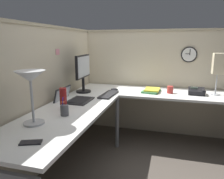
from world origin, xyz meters
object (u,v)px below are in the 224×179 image
(monitor, at_px, (83,71))
(wall_clock, at_px, (189,54))
(desk_lamp_paper, at_px, (218,65))
(thermos_flask, at_px, (63,99))
(cell_phone, at_px, (31,142))
(book_stack, at_px, (152,90))
(computer_mouse, at_px, (114,89))
(desk_lamp_dome, at_px, (30,81))
(laptop, at_px, (72,98))
(office_phone, at_px, (197,92))
(coffee_mug, at_px, (170,90))
(keyboard, at_px, (109,94))
(pen_cup, at_px, (64,110))

(monitor, distance_m, wall_clock, 1.52)
(desk_lamp_paper, bearing_deg, thermos_flask, 123.98)
(cell_phone, bearing_deg, book_stack, -41.98)
(computer_mouse, xyz_separation_m, desk_lamp_paper, (0.12, -1.31, 0.37))
(desk_lamp_dome, xyz_separation_m, cell_phone, (-0.31, -0.19, -0.36))
(computer_mouse, xyz_separation_m, wall_clock, (0.44, -0.98, 0.48))
(desk_lamp_dome, bearing_deg, book_stack, -30.10)
(computer_mouse, bearing_deg, cell_phone, 175.57)
(desk_lamp_paper, bearing_deg, cell_phone, 141.35)
(monitor, bearing_deg, cell_phone, -170.50)
(monitor, xyz_separation_m, laptop, (-0.43, -0.04, -0.27))
(computer_mouse, height_order, cell_phone, computer_mouse)
(office_phone, distance_m, wall_clock, 0.59)
(computer_mouse, relative_size, coffee_mug, 1.08)
(laptop, height_order, thermos_flask, thermos_flask)
(computer_mouse, relative_size, desk_lamp_dome, 0.23)
(computer_mouse, bearing_deg, keyboard, 179.52)
(computer_mouse, height_order, book_stack, book_stack)
(book_stack, height_order, wall_clock, wall_clock)
(laptop, height_order, pen_cup, pen_cup)
(wall_clock, bearing_deg, coffee_mug, 149.33)
(book_stack, xyz_separation_m, coffee_mug, (-0.01, -0.24, 0.03))
(keyboard, xyz_separation_m, pen_cup, (-0.84, 0.17, 0.04))
(monitor, relative_size, laptop, 1.30)
(monitor, xyz_separation_m, desk_lamp_paper, (0.32, -1.69, 0.09))
(book_stack, bearing_deg, pen_cup, 149.88)
(keyboard, distance_m, desk_lamp_dome, 1.20)
(desk_lamp_dome, relative_size, desk_lamp_paper, 0.84)
(thermos_flask, bearing_deg, wall_clock, -42.16)
(book_stack, bearing_deg, office_phone, -88.49)
(keyboard, bearing_deg, monitor, 81.14)
(cell_phone, distance_m, office_phone, 2.14)
(keyboard, distance_m, desk_lamp_paper, 1.43)
(laptop, bearing_deg, monitor, 5.25)
(thermos_flask, bearing_deg, cell_phone, -168.72)
(pen_cup, height_order, wall_clock, wall_clock)
(laptop, height_order, cell_phone, laptop)
(laptop, xyz_separation_m, wall_clock, (1.07, -1.32, 0.47))
(desk_lamp_dome, bearing_deg, desk_lamp_paper, -47.55)
(laptop, height_order, desk_lamp_dome, desk_lamp_dome)
(cell_phone, bearing_deg, desk_lamp_paper, -60.50)
(desk_lamp_dome, distance_m, coffee_mug, 1.82)
(keyboard, distance_m, thermos_flask, 0.73)
(cell_phone, relative_size, book_stack, 0.46)
(laptop, xyz_separation_m, computer_mouse, (0.63, -0.34, -0.01))
(monitor, height_order, computer_mouse, monitor)
(monitor, distance_m, pen_cup, 0.98)
(book_stack, bearing_deg, thermos_flask, 142.15)
(desk_lamp_dome, bearing_deg, office_phone, -44.19)
(monitor, height_order, laptop, monitor)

